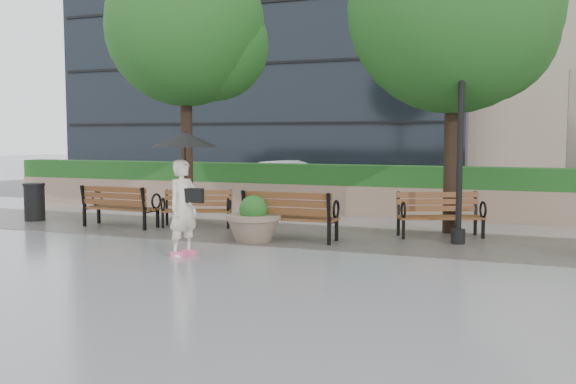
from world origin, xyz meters
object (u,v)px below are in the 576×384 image
(bench_2, at_px, (290,226))
(pedestrian, at_px, (184,181))
(bench_3, at_px, (440,224))
(trash_bin, at_px, (35,203))
(car_left, at_px, (128,178))
(car_right, at_px, (291,180))
(lamppost, at_px, (460,150))
(bench_1, at_px, (197,216))
(bench_0, at_px, (120,215))
(planter_left, at_px, (254,224))

(bench_2, relative_size, pedestrian, 0.87)
(bench_3, xyz_separation_m, trash_bin, (-9.90, -1.00, 0.17))
(bench_3, height_order, car_left, car_left)
(bench_2, height_order, pedestrian, pedestrian)
(trash_bin, height_order, car_right, car_right)
(bench_2, relative_size, bench_3, 1.02)
(lamppost, relative_size, car_right, 1.08)
(bench_1, bearing_deg, trash_bin, 166.84)
(bench_3, relative_size, car_left, 0.46)
(bench_0, height_order, lamppost, lamppost)
(bench_3, distance_m, planter_left, 3.94)
(planter_left, bearing_deg, car_left, 137.53)
(trash_bin, height_order, pedestrian, pedestrian)
(bench_3, distance_m, pedestrian, 5.55)
(bench_2, height_order, car_right, car_right)
(trash_bin, bearing_deg, bench_1, 6.34)
(bench_2, bearing_deg, lamppost, -166.38)
(bench_0, distance_m, bench_1, 1.80)
(bench_3, bearing_deg, planter_left, -174.74)
(trash_bin, height_order, lamppost, lamppost)
(bench_0, xyz_separation_m, bench_3, (7.21, 1.15, -0.01))
(bench_1, distance_m, lamppost, 6.19)
(lamppost, xyz_separation_m, pedestrian, (-4.40, -3.04, -0.51))
(bench_0, height_order, bench_3, bench_0)
(bench_1, bearing_deg, pedestrian, -83.55)
(bench_1, height_order, pedestrian, pedestrian)
(bench_1, xyz_separation_m, car_right, (-0.43, 7.23, 0.39))
(bench_2, height_order, lamppost, lamppost)
(planter_left, height_order, trash_bin, planter_left)
(trash_bin, relative_size, car_left, 0.22)
(car_right, bearing_deg, car_left, 109.98)
(bench_1, height_order, car_right, car_right)
(bench_2, xyz_separation_m, planter_left, (-0.66, -0.35, 0.07))
(car_right, bearing_deg, bench_0, -177.08)
(bench_3, relative_size, car_right, 0.48)
(planter_left, xyz_separation_m, car_left, (-8.50, 7.78, 0.23))
(bench_0, distance_m, trash_bin, 2.70)
(car_left, distance_m, car_right, 6.05)
(planter_left, distance_m, pedestrian, 2.14)
(trash_bin, bearing_deg, bench_3, 5.76)
(trash_bin, distance_m, car_right, 8.67)
(pedestrian, bearing_deg, bench_1, 43.94)
(trash_bin, bearing_deg, car_right, 62.92)
(bench_2, height_order, trash_bin, bench_2)
(car_right, bearing_deg, trash_bin, 164.87)
(bench_0, relative_size, bench_2, 0.96)
(bench_2, height_order, bench_3, bench_2)
(bench_2, relative_size, lamppost, 0.46)
(planter_left, distance_m, trash_bin, 6.52)
(bench_3, distance_m, car_right, 8.98)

